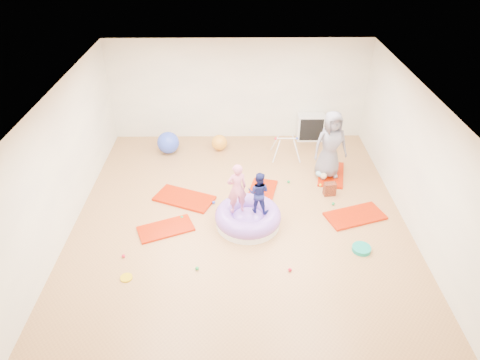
{
  "coord_description": "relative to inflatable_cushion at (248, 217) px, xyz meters",
  "views": [
    {
      "loc": [
        -0.09,
        -7.06,
        5.72
      ],
      "look_at": [
        0.0,
        0.3,
        0.9
      ],
      "focal_mm": 32.0,
      "sensor_mm": 36.0,
      "label": 1
    }
  ],
  "objects": [
    {
      "name": "gym_mat_front_left",
      "position": [
        -1.71,
        -0.17,
        -0.15
      ],
      "size": [
        1.24,
        0.94,
        0.05
      ],
      "primitive_type": "cube",
      "rotation": [
        0.0,
        0.0,
        0.39
      ],
      "color": "#C01400",
      "rests_on": "ground"
    },
    {
      "name": "infant",
      "position": [
        1.87,
        1.71,
        -0.02
      ],
      "size": [
        0.33,
        0.34,
        0.2
      ],
      "color": "#8CC4D7",
      "rests_on": "gym_mat_rear_right"
    },
    {
      "name": "ball_pit_balls",
      "position": [
        -0.01,
        0.1,
        -0.13
      ],
      "size": [
        4.41,
        3.0,
        0.07
      ],
      "color": "#1B9444",
      "rests_on": "ground"
    },
    {
      "name": "yellow_toy",
      "position": [
        -2.24,
        -1.53,
        -0.15
      ],
      "size": [
        0.22,
        0.22,
        0.03
      ],
      "primitive_type": "cylinder",
      "color": "gold",
      "rests_on": "ground"
    },
    {
      "name": "exercise_ball_blue",
      "position": [
        -2.05,
        3.09,
        0.12
      ],
      "size": [
        0.59,
        0.59,
        0.59
      ],
      "primitive_type": "sphere",
      "color": "blue",
      "rests_on": "ground"
    },
    {
      "name": "adult_caregiver",
      "position": [
        2.0,
        1.83,
        0.72
      ],
      "size": [
        0.9,
        0.67,
        1.68
      ],
      "primitive_type": "imported",
      "rotation": [
        0.0,
        0.0,
        0.18
      ],
      "color": "slate",
      "rests_on": "gym_mat_rear_right"
    },
    {
      "name": "inflatable_cushion",
      "position": [
        0.0,
        0.0,
        0.0
      ],
      "size": [
        1.39,
        1.39,
        0.44
      ],
      "rotation": [
        0.0,
        0.0,
        -0.28
      ],
      "color": "white",
      "rests_on": "ground"
    },
    {
      "name": "gym_mat_right",
      "position": [
        2.32,
        0.21,
        -0.14
      ],
      "size": [
        1.38,
        0.99,
        0.05
      ],
      "primitive_type": "cube",
      "rotation": [
        0.0,
        0.0,
        0.32
      ],
      "color": "#C01400",
      "rests_on": "ground"
    },
    {
      "name": "cube_shelf",
      "position": [
        1.87,
        3.81,
        0.21
      ],
      "size": [
        0.75,
        0.37,
        0.75
      ],
      "color": "silver",
      "rests_on": "ground"
    },
    {
      "name": "room",
      "position": [
        -0.16,
        0.02,
        1.23
      ],
      "size": [
        7.01,
        8.01,
        2.81
      ],
      "color": "#AF7E49",
      "rests_on": "ground"
    },
    {
      "name": "gym_mat_center_back",
      "position": [
        0.34,
        1.09,
        -0.15
      ],
      "size": [
        0.85,
        1.27,
        0.05
      ],
      "primitive_type": "cube",
      "rotation": [
        0.0,
        0.0,
        1.32
      ],
      "color": "#C01400",
      "rests_on": "ground"
    },
    {
      "name": "exercise_ball_orange",
      "position": [
        -0.69,
        3.23,
        0.04
      ],
      "size": [
        0.43,
        0.43,
        0.43
      ],
      "primitive_type": "sphere",
      "color": "orange",
      "rests_on": "ground"
    },
    {
      "name": "child_navy",
      "position": [
        0.21,
        -0.01,
        0.69
      ],
      "size": [
        0.53,
        0.46,
        0.92
      ],
      "primitive_type": "imported",
      "rotation": [
        0.0,
        0.0,
        2.85
      ],
      "color": "navy",
      "rests_on": "inflatable_cushion"
    },
    {
      "name": "gym_mat_rear_right",
      "position": [
        2.12,
        1.89,
        -0.15
      ],
      "size": [
        0.85,
        1.29,
        0.05
      ],
      "primitive_type": "cube",
      "rotation": [
        0.0,
        0.0,
        1.34
      ],
      "color": "#C01400",
      "rests_on": "ground"
    },
    {
      "name": "backpack",
      "position": [
        1.91,
        1.05,
        -0.01
      ],
      "size": [
        0.29,
        0.2,
        0.31
      ],
      "primitive_type": "cube",
      "rotation": [
        0.0,
        0.0,
        0.12
      ],
      "color": "#A73715",
      "rests_on": "ground"
    },
    {
      "name": "infant_play_gym",
      "position": [
        1.07,
        2.8,
        0.21
      ],
      "size": [
        0.75,
        0.71,
        0.57
      ],
      "rotation": [
        0.0,
        0.0,
        0.1
      ],
      "color": "silver",
      "rests_on": "ground"
    },
    {
      "name": "gym_mat_mid_left",
      "position": [
        -1.43,
        0.9,
        -0.14
      ],
      "size": [
        1.47,
        1.13,
        0.05
      ],
      "primitive_type": "cube",
      "rotation": [
        0.0,
        0.0,
        -0.41
      ],
      "color": "#C01400",
      "rests_on": "ground"
    },
    {
      "name": "child_pink",
      "position": [
        -0.23,
        -0.0,
        0.79
      ],
      "size": [
        0.46,
        0.37,
        1.12
      ],
      "primitive_type": "imported",
      "rotation": [
        0.0,
        0.0,
        3.41
      ],
      "color": "#D2698B",
      "rests_on": "inflatable_cushion"
    },
    {
      "name": "balance_disc",
      "position": [
        2.19,
        -0.84,
        -0.13
      ],
      "size": [
        0.37,
        0.37,
        0.08
      ],
      "primitive_type": "cylinder",
      "color": "#11917D",
      "rests_on": "ground"
    }
  ]
}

